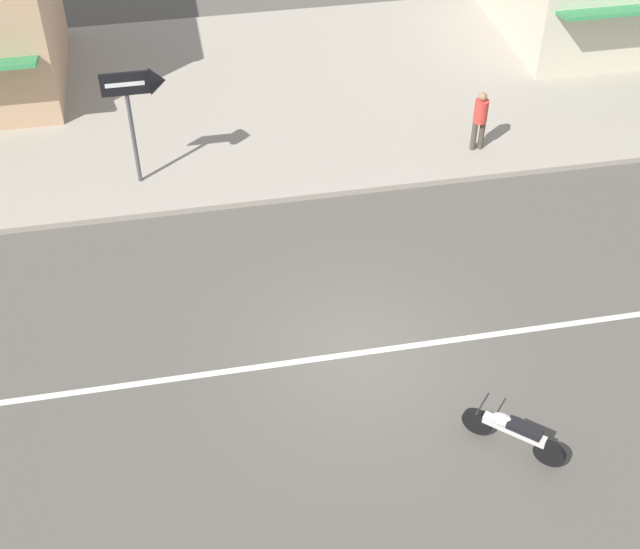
{
  "coord_description": "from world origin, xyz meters",
  "views": [
    {
      "loc": [
        -3.03,
        -11.68,
        12.63
      ],
      "look_at": [
        -0.52,
        1.54,
        0.8
      ],
      "focal_mm": 50.0,
      "sensor_mm": 36.0,
      "label": 1
    }
  ],
  "objects": [
    {
      "name": "pedestrian_near_clock",
      "position": [
        4.4,
        6.28,
        1.07
      ],
      "size": [
        0.34,
        0.34,
        1.59
      ],
      "color": "#4C4238",
      "rests_on": "kerb_strip"
    },
    {
      "name": "ground_plane",
      "position": [
        0.0,
        0.0,
        0.0
      ],
      "size": [
        160.0,
        160.0,
        0.0
      ],
      "primitive_type": "plane",
      "color": "#544F47"
    },
    {
      "name": "lane_centre_stripe",
      "position": [
        0.0,
        0.0,
        0.0
      ],
      "size": [
        50.4,
        0.14,
        0.01
      ],
      "primitive_type": "cube",
      "color": "silver",
      "rests_on": "ground"
    },
    {
      "name": "arrow_signboard",
      "position": [
        -3.5,
        6.42,
        2.61
      ],
      "size": [
        1.45,
        0.61,
        2.94
      ],
      "color": "#4C4C51",
      "rests_on": "kerb_strip"
    },
    {
      "name": "kerb_strip",
      "position": [
        0.0,
        10.12,
        0.07
      ],
      "size": [
        68.0,
        10.0,
        0.15
      ],
      "primitive_type": "cube",
      "color": "#9E9384",
      "rests_on": "ground"
    },
    {
      "name": "motorcycle_0",
      "position": [
        2.08,
        -2.71,
        0.42
      ],
      "size": [
        1.48,
        1.34,
        0.8
      ],
      "color": "black",
      "rests_on": "ground"
    }
  ]
}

